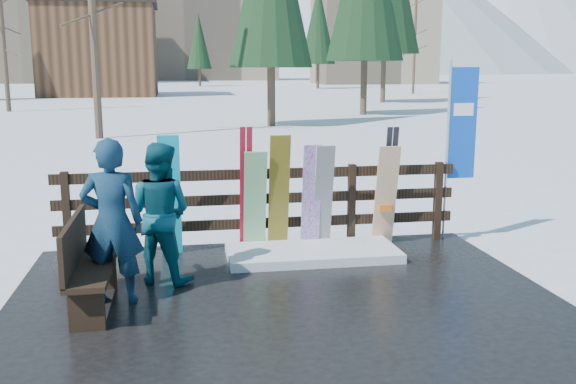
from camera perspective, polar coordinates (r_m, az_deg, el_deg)
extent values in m
plane|color=white|center=(7.04, -0.04, -10.42)|extent=(700.00, 700.00, 0.00)
cube|color=black|center=(7.03, -0.04, -10.12)|extent=(6.00, 5.00, 0.08)
cube|color=black|center=(9.00, -19.06, -1.91)|extent=(0.10, 0.10, 1.15)
cube|color=black|center=(8.87, -10.76, -1.67)|extent=(0.10, 0.10, 1.15)
cube|color=black|center=(8.94, -2.40, -1.39)|extent=(0.10, 0.10, 1.15)
cube|color=black|center=(9.19, 5.67, -1.09)|extent=(0.10, 0.10, 1.15)
cube|color=black|center=(9.61, 13.16, -0.79)|extent=(0.10, 0.10, 1.15)
cube|color=black|center=(8.99, -2.39, -2.79)|extent=(5.60, 0.05, 0.14)
cube|color=black|center=(8.91, -2.41, -0.60)|extent=(5.60, 0.05, 0.14)
cube|color=black|center=(8.85, -2.43, 1.62)|extent=(5.60, 0.05, 0.14)
cube|color=white|center=(8.59, 2.21, -5.44)|extent=(2.27, 1.00, 0.12)
cube|color=black|center=(7.01, -16.94, -6.42)|extent=(0.40, 1.50, 0.06)
cube|color=black|center=(6.52, -17.48, -9.87)|extent=(0.34, 0.06, 0.45)
cube|color=black|center=(7.65, -16.30, -6.70)|extent=(0.34, 0.06, 0.45)
cube|color=black|center=(6.97, -18.54, -4.32)|extent=(0.05, 1.50, 0.50)
cube|color=#11CBF6|center=(8.61, -10.44, -0.35)|extent=(0.28, 0.35, 1.65)
cube|color=silver|center=(8.69, -2.95, -0.88)|extent=(0.30, 0.36, 1.41)
cube|color=gold|center=(8.71, -0.81, -0.13)|extent=(0.28, 0.34, 1.62)
cube|color=silver|center=(8.80, 2.09, -0.48)|extent=(0.26, 0.26, 1.48)
cube|color=black|center=(8.84, 3.16, -0.49)|extent=(0.26, 0.31, 1.47)
cube|color=silver|center=(9.08, 8.68, -0.37)|extent=(0.31, 0.30, 1.44)
cube|color=#A71429|center=(8.71, -4.06, 0.20)|extent=(0.07, 0.29, 1.73)
cube|color=#A71429|center=(8.72, -3.47, 0.22)|extent=(0.08, 0.29, 1.73)
cube|color=black|center=(9.13, 8.69, 0.49)|extent=(0.08, 0.25, 1.69)
cube|color=black|center=(9.15, 9.22, 0.51)|extent=(0.08, 0.25, 1.69)
cylinder|color=silver|center=(9.59, 13.95, 3.54)|extent=(0.04, 0.04, 2.60)
cube|color=blue|center=(9.64, 15.26, 5.91)|extent=(0.42, 0.02, 1.60)
imported|color=navy|center=(7.02, -15.38, -2.57)|extent=(0.68, 0.48, 1.78)
imported|color=#0C495A|center=(7.62, -11.38, -1.85)|extent=(1.00, 0.91, 1.65)
cube|color=tan|center=(118.50, -20.40, 13.46)|extent=(22.00, 14.00, 18.00)
cube|color=gray|center=(136.91, -6.90, 14.47)|extent=(26.00, 16.00, 22.00)
cube|color=tan|center=(106.21, 7.56, 13.31)|extent=(18.00, 12.00, 14.00)
cube|color=brown|center=(61.87, -16.44, 11.90)|extent=(10.00, 8.00, 8.00)
cube|color=black|center=(62.11, -16.66, 15.86)|extent=(10.50, 8.40, 0.60)
cone|color=black|center=(28.87, -1.54, 16.10)|extent=(3.70, 3.70, 10.27)
cone|color=black|center=(36.06, 6.90, 16.16)|extent=(4.22, 4.22, 11.71)
cylinder|color=#382B1E|center=(41.70, -24.03, 12.78)|extent=(0.28, 0.28, 9.07)
cone|color=black|center=(49.07, 8.64, 16.24)|extent=(5.14, 5.14, 14.29)
cylinder|color=#382B1E|center=(65.71, 11.21, 13.18)|extent=(0.28, 0.28, 10.57)
cone|color=black|center=(66.74, -14.29, 13.80)|extent=(4.46, 4.46, 12.39)
cone|color=black|center=(80.37, 2.69, 13.42)|extent=(4.29, 4.29, 11.92)
cone|color=black|center=(91.54, -7.91, 12.26)|extent=(3.40, 3.40, 9.45)
cone|color=white|center=(383.48, 19.25, 15.28)|extent=(180.00, 180.00, 70.00)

